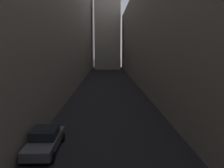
{
  "coord_description": "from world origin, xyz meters",
  "views": [
    {
      "loc": [
        -0.28,
        11.67,
        6.66
      ],
      "look_at": [
        0.0,
        23.7,
        4.84
      ],
      "focal_mm": 36.23,
      "sensor_mm": 36.0,
      "label": 1
    }
  ],
  "objects": [
    {
      "name": "ground_plane",
      "position": [
        0.0,
        48.0,
        0.0
      ],
      "size": [
        264.0,
        264.0,
        0.0
      ],
      "primitive_type": "plane",
      "color": "black"
    },
    {
      "name": "building_block_left",
      "position": [
        -12.72,
        50.0,
        12.76
      ],
      "size": [
        14.44,
        108.0,
        25.52
      ],
      "primitive_type": "cube",
      "color": "gray",
      "rests_on": "ground"
    },
    {
      "name": "building_block_right",
      "position": [
        11.83,
        50.0,
        9.57
      ],
      "size": [
        12.67,
        108.0,
        19.14
      ],
      "primitive_type": "cube",
      "color": "gray",
      "rests_on": "ground"
    },
    {
      "name": "parked_car_left_far",
      "position": [
        -4.4,
        26.0,
        0.77
      ],
      "size": [
        1.97,
        4.59,
        1.51
      ],
      "rotation": [
        0.0,
        0.0,
        1.57
      ],
      "color": "#4C4C51",
      "rests_on": "ground"
    }
  ]
}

